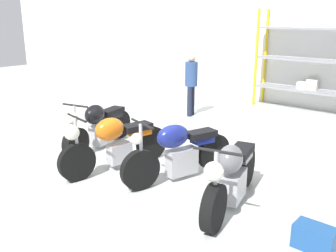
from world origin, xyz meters
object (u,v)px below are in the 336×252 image
motorcycle_grey (232,176)px  toolbox (315,238)px  shelving_rack (318,62)px  motorcycle_black (99,126)px  motorcycle_blue (179,151)px  person_near_rack (191,80)px  motorcycle_orange (115,142)px

motorcycle_grey → toolbox: (1.23, -0.25, -0.30)m
shelving_rack → motorcycle_black: size_ratio=1.70×
motorcycle_blue → motorcycle_grey: size_ratio=0.99×
shelving_rack → toolbox: shelving_rack is taller
motorcycle_grey → person_near_rack: size_ratio=1.25×
toolbox → person_near_rack: bearing=140.7°
motorcycle_black → motorcycle_blue: (2.14, -0.15, 0.04)m
motorcycle_black → toolbox: size_ratio=4.46×
motorcycle_orange → shelving_rack: bearing=-179.5°
shelving_rack → motorcycle_grey: 6.14m
motorcycle_blue → person_near_rack: person_near_rack is taller
motorcycle_blue → motorcycle_black: bearing=-78.1°
motorcycle_black → motorcycle_grey: 3.25m
shelving_rack → motorcycle_grey: (1.11, -5.97, -0.89)m
motorcycle_black → motorcycle_orange: motorcycle_orange is taller
person_near_rack → toolbox: 6.01m
motorcycle_orange → person_near_rack: size_ratio=1.28×
person_near_rack → shelving_rack: bearing=-148.9°
motorcycle_orange → motorcycle_blue: 1.12m
shelving_rack → motorcycle_grey: shelving_rack is taller
motorcycle_black → person_near_rack: size_ratio=1.23×
shelving_rack → person_near_rack: bearing=-132.7°
motorcycle_grey → toolbox: bearing=63.8°
motorcycle_orange → motorcycle_blue: (1.04, 0.41, -0.03)m
motorcycle_orange → motorcycle_grey: bearing=104.9°
person_near_rack → toolbox: size_ratio=3.62×
motorcycle_grey → person_near_rack: person_near_rack is taller
motorcycle_blue → motorcycle_orange: bearing=-52.7°
motorcycle_grey → toolbox: size_ratio=4.51×
motorcycle_black → toolbox: motorcycle_black is taller
toolbox → shelving_rack: bearing=110.6°
motorcycle_orange → toolbox: 3.38m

